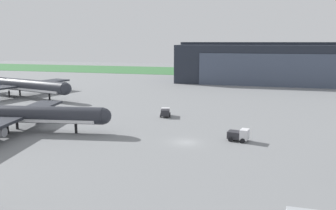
{
  "coord_description": "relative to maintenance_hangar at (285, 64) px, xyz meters",
  "views": [
    {
      "loc": [
        12.98,
        -59.71,
        18.33
      ],
      "look_at": [
        -8.21,
        17.94,
        3.38
      ],
      "focal_mm": 36.77,
      "sensor_mm": 36.0,
      "label": 1
    }
  ],
  "objects": [
    {
      "name": "fuel_bowser",
      "position": [
        -13.38,
        -98.98,
        -7.33
      ],
      "size": [
        4.09,
        3.16,
        2.35
      ],
      "color": "silver",
      "rests_on": "ground_plane"
    },
    {
      "name": "ground_plane",
      "position": [
        -22.84,
        -102.46,
        -8.52
      ],
      "size": [
        440.0,
        440.0,
        0.0
      ],
      "primitive_type": "plane",
      "color": "slate"
    },
    {
      "name": "stair_truck",
      "position": [
        -32.4,
        -82.08,
        -7.41
      ],
      "size": [
        3.16,
        4.24,
        1.92
      ],
      "color": "silver",
      "rests_on": "ground_plane"
    },
    {
      "name": "grass_field_strip",
      "position": [
        -22.84,
        49.22,
        -8.48
      ],
      "size": [
        440.0,
        56.0,
        0.08
      ],
      "primitive_type": "cube",
      "color": "#366C3A",
      "rests_on": "ground_plane"
    },
    {
      "name": "maintenance_hangar",
      "position": [
        0.0,
        0.0,
        0.0
      ],
      "size": [
        93.95,
        33.42,
        17.95
      ],
      "color": "#232833",
      "rests_on": "ground_plane"
    },
    {
      "name": "airliner_far_right",
      "position": [
        -88.15,
        -65.88,
        -4.44
      ],
      "size": [
        45.93,
        42.58,
        12.95
      ],
      "color": "#282B33",
      "rests_on": "ground_plane"
    },
    {
      "name": "airliner_near_left",
      "position": [
        -57.7,
        -103.95,
        -4.99
      ],
      "size": [
        38.34,
        35.14,
        11.3
      ],
      "color": "#282B33",
      "rests_on": "ground_plane"
    }
  ]
}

